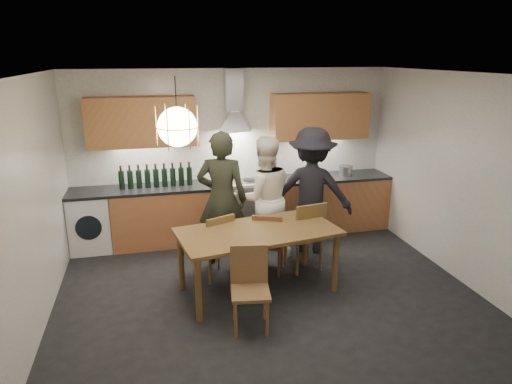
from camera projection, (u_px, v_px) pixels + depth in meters
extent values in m
plane|color=black|center=(269.00, 296.00, 5.52)|extent=(5.00, 5.00, 0.00)
cube|color=white|center=(233.00, 153.00, 7.23)|extent=(5.00, 0.02, 2.60)
cube|color=white|center=(357.00, 289.00, 3.05)|extent=(5.00, 0.02, 2.60)
cube|color=white|center=(30.00, 210.00, 4.58)|extent=(0.02, 4.50, 2.60)
cube|color=white|center=(463.00, 180.00, 5.69)|extent=(0.02, 4.50, 2.60)
cube|color=silver|center=(271.00, 74.00, 4.76)|extent=(5.00, 4.50, 0.02)
cube|color=#C67C4C|center=(162.00, 216.00, 6.95)|extent=(1.45, 0.60, 0.86)
cube|color=#C67C4C|center=(325.00, 204.00, 7.53)|extent=(2.05, 0.60, 0.86)
cube|color=white|center=(91.00, 222.00, 6.72)|extent=(0.58, 0.58, 0.85)
cube|color=black|center=(139.00, 189.00, 6.75)|extent=(2.05, 0.62, 0.04)
cube|color=black|center=(326.00, 177.00, 7.40)|extent=(2.05, 0.62, 0.04)
cube|color=silver|center=(237.00, 212.00, 7.22)|extent=(0.90, 0.60, 0.80)
cube|color=black|center=(241.00, 220.00, 6.96)|extent=(0.78, 0.02, 0.42)
cube|color=slate|center=(237.00, 186.00, 7.09)|extent=(0.90, 0.60, 0.08)
cube|color=silver|center=(240.00, 187.00, 6.83)|extent=(0.90, 0.08, 0.04)
cube|color=tan|center=(141.00, 122.00, 6.60)|extent=(1.55, 0.35, 0.72)
cube|color=tan|center=(320.00, 116.00, 7.21)|extent=(1.55, 0.35, 0.72)
cube|color=silver|center=(234.00, 90.00, 6.82)|extent=(0.26, 0.22, 0.62)
cylinder|color=black|center=(176.00, 102.00, 4.52)|extent=(0.01, 0.01, 0.50)
sphere|color=#FFE0A5|center=(177.00, 127.00, 4.59)|extent=(0.40, 0.40, 0.40)
torus|color=gold|center=(177.00, 127.00, 4.59)|extent=(0.43, 0.43, 0.01)
cube|color=brown|center=(258.00, 232.00, 5.43)|extent=(2.01, 1.23, 0.04)
cylinder|color=brown|center=(198.00, 290.00, 4.89)|extent=(0.07, 0.07, 0.75)
cylinder|color=brown|center=(181.00, 261.00, 5.57)|extent=(0.07, 0.07, 0.75)
cylinder|color=brown|center=(336.00, 263.00, 5.52)|extent=(0.07, 0.07, 0.75)
cylinder|color=brown|center=(305.00, 240.00, 6.20)|extent=(0.07, 0.07, 0.75)
cube|color=brown|center=(214.00, 246.00, 5.87)|extent=(0.52, 0.52, 0.04)
cube|color=brown|center=(221.00, 233.00, 5.67)|extent=(0.38, 0.19, 0.44)
cylinder|color=brown|center=(218.00, 255.00, 6.16)|extent=(0.03, 0.03, 0.41)
cylinder|color=brown|center=(231.00, 263.00, 5.91)|extent=(0.03, 0.03, 0.41)
cylinder|color=brown|center=(197.00, 261.00, 5.97)|extent=(0.03, 0.03, 0.41)
cylinder|color=brown|center=(210.00, 270.00, 5.72)|extent=(0.03, 0.03, 0.41)
cube|color=brown|center=(269.00, 243.00, 6.01)|extent=(0.51, 0.51, 0.04)
cube|color=brown|center=(267.00, 232.00, 5.78)|extent=(0.37, 0.19, 0.42)
cylinder|color=brown|center=(282.00, 254.00, 6.19)|extent=(0.03, 0.03, 0.39)
cylinder|color=brown|center=(279.00, 264.00, 5.90)|extent=(0.03, 0.03, 0.39)
cylinder|color=brown|center=(259.00, 252.00, 6.25)|extent=(0.03, 0.03, 0.39)
cylinder|color=brown|center=(255.00, 262.00, 5.95)|extent=(0.03, 0.03, 0.39)
cube|color=brown|center=(303.00, 236.00, 6.11)|extent=(0.50, 0.50, 0.04)
cube|color=brown|center=(311.00, 222.00, 5.86)|extent=(0.44, 0.11, 0.48)
cylinder|color=brown|center=(308.00, 246.00, 6.40)|extent=(0.04, 0.04, 0.45)
cylinder|color=brown|center=(321.00, 255.00, 6.09)|extent=(0.04, 0.04, 0.45)
cylinder|color=brown|center=(285.00, 250.00, 6.27)|extent=(0.04, 0.04, 0.45)
cylinder|color=brown|center=(297.00, 260.00, 5.96)|extent=(0.04, 0.04, 0.45)
cube|color=brown|center=(250.00, 292.00, 4.74)|extent=(0.45, 0.45, 0.04)
cube|color=brown|center=(249.00, 264.00, 4.85)|extent=(0.40, 0.10, 0.44)
cylinder|color=brown|center=(236.00, 320.00, 4.64)|extent=(0.03, 0.03, 0.41)
cylinder|color=brown|center=(235.00, 304.00, 4.95)|extent=(0.03, 0.03, 0.41)
cylinder|color=brown|center=(267.00, 319.00, 4.67)|extent=(0.03, 0.03, 0.41)
cylinder|color=brown|center=(264.00, 302.00, 4.98)|extent=(0.03, 0.03, 0.41)
imported|color=black|center=(222.00, 199.00, 6.13)|extent=(0.79, 0.64, 1.86)
imported|color=white|center=(264.00, 198.00, 6.37)|extent=(0.86, 0.67, 1.75)
imported|color=black|center=(311.00, 191.00, 6.56)|extent=(1.35, 1.09, 1.83)
imported|color=silver|center=(309.00, 176.00, 7.23)|extent=(0.44, 0.44, 0.08)
cylinder|color=#AEADB1|center=(345.00, 171.00, 7.43)|extent=(0.24, 0.24, 0.15)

